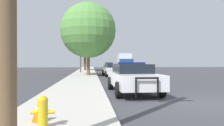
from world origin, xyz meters
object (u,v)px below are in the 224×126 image
at_px(tree_sidewalk_mid, 88,30).
at_px(tree_sidewalk_far, 85,39).
at_px(fire_hydrant, 43,111).
at_px(box_truck, 124,62).
at_px(traffic_light, 89,44).
at_px(police_car, 132,77).
at_px(traffic_cone, 40,110).
at_px(car_background_midblock, 113,69).
at_px(car_background_distant, 109,65).

xyz_separation_m(tree_sidewalk_mid, tree_sidewalk_far, (-0.76, 14.60, 0.55)).
xyz_separation_m(fire_hydrant, box_truck, (7.19, 34.69, 1.12)).
bearing_deg(traffic_light, fire_hydrant, -91.80).
relative_size(box_truck, tree_sidewalk_mid, 1.00).
bearing_deg(tree_sidewalk_mid, police_car, -79.57).
distance_m(police_car, box_truck, 29.00).
relative_size(fire_hydrant, traffic_light, 0.12).
xyz_separation_m(traffic_light, traffic_cone, (-0.97, -24.58, -3.58)).
bearing_deg(tree_sidewalk_mid, fire_hydrant, -92.32).
xyz_separation_m(car_background_midblock, tree_sidewalk_far, (-3.44, 14.63, 4.81)).
height_order(police_car, traffic_light, traffic_light).
bearing_deg(car_background_distant, box_truck, -79.92).
distance_m(fire_hydrant, tree_sidewalk_mid, 19.45).
xyz_separation_m(car_background_distant, box_truck, (2.12, -9.79, 0.87)).
xyz_separation_m(traffic_light, box_truck, (6.40, 9.59, -2.38)).
xyz_separation_m(police_car, tree_sidewalk_mid, (-2.38, 12.93, 4.21)).
relative_size(car_background_midblock, traffic_cone, 8.28).
bearing_deg(fire_hydrant, car_background_midblock, 79.66).
bearing_deg(tree_sidewalk_mid, traffic_cone, -92.94).
xyz_separation_m(police_car, fire_hydrant, (-3.15, -5.98, -0.29)).
bearing_deg(car_background_midblock, traffic_cone, -104.10).
xyz_separation_m(box_truck, tree_sidewalk_far, (-7.18, -1.18, 3.93)).
relative_size(car_background_midblock, box_truck, 0.60).
bearing_deg(traffic_cone, police_car, 58.70).
distance_m(car_background_distant, tree_sidewalk_mid, 26.27).
bearing_deg(traffic_cone, box_truck, 77.84).
relative_size(car_background_distant, tree_sidewalk_mid, 0.57).
bearing_deg(box_truck, car_background_midblock, 79.89).
bearing_deg(box_truck, police_car, 85.19).
distance_m(car_background_distant, car_background_midblock, 25.65).
bearing_deg(traffic_light, car_background_midblock, -66.82).
distance_m(traffic_light, car_background_distant, 20.11).
bearing_deg(car_background_midblock, box_truck, 73.74).
bearing_deg(tree_sidewalk_far, traffic_light, -84.71).
height_order(box_truck, traffic_cone, box_truck).
xyz_separation_m(tree_sidewalk_mid, traffic_cone, (-0.94, -18.40, -4.58)).
relative_size(tree_sidewalk_mid, traffic_cone, 13.97).
bearing_deg(tree_sidewalk_mid, car_background_midblock, -0.60).
bearing_deg(box_truck, car_background_distant, -74.57).
distance_m(car_background_midblock, box_truck, 16.26).
bearing_deg(car_background_midblock, tree_sidewalk_mid, 176.46).
relative_size(tree_sidewalk_far, traffic_cone, 15.00).
bearing_deg(box_truck, fire_hydrant, 81.50).
height_order(police_car, fire_hydrant, police_car).
bearing_deg(car_background_distant, tree_sidewalk_mid, -101.69).
bearing_deg(car_background_distant, traffic_cone, -98.95).
distance_m(traffic_light, tree_sidewalk_mid, 6.26).
xyz_separation_m(traffic_light, car_background_distant, (4.28, 19.38, -3.25)).
bearing_deg(car_background_distant, car_background_midblock, -95.76).
height_order(car_background_distant, traffic_cone, car_background_distant).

